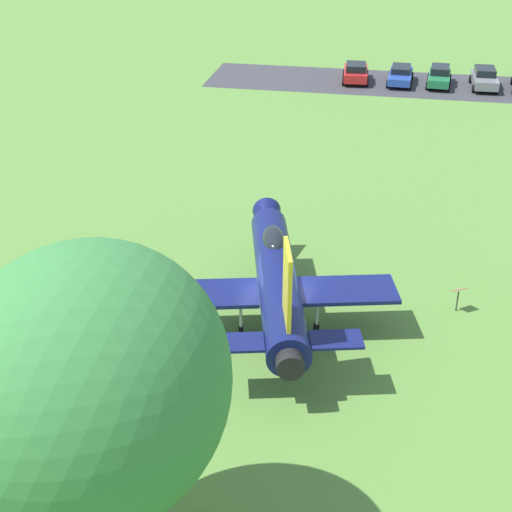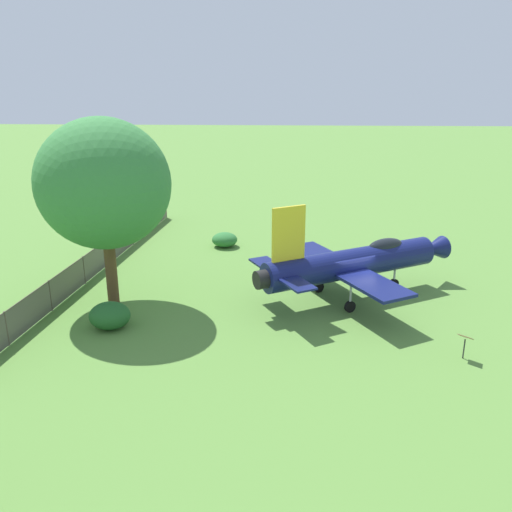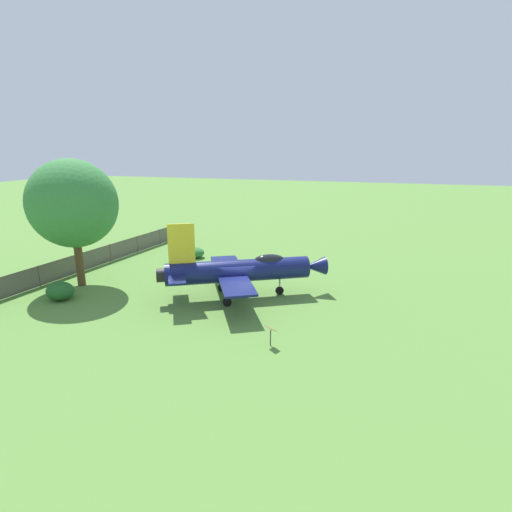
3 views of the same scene
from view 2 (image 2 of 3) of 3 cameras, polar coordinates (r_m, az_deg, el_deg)
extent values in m
plane|color=#568438|center=(30.14, 9.69, -4.37)|extent=(200.00, 200.00, 0.00)
cylinder|color=#111951|center=(29.42, 9.90, -0.78)|extent=(9.65, 6.26, 1.57)
cone|color=#111951|center=(32.96, 17.93, 0.71)|extent=(2.04, 1.94, 1.33)
cylinder|color=black|center=(26.78, 0.60, -2.47)|extent=(0.98, 1.11, 0.94)
ellipsoid|color=black|center=(30.54, 13.37, 1.03)|extent=(2.36, 1.85, 0.84)
cube|color=yellow|center=(26.75, 3.43, 2.34)|extent=(1.65, 0.99, 2.74)
cube|color=#111951|center=(31.31, 6.25, 0.22)|extent=(3.62, 4.33, 0.16)
cube|color=#111951|center=(27.20, 12.32, -3.02)|extent=(3.62, 4.33, 0.16)
cube|color=#111951|center=(28.59, 0.98, -0.74)|extent=(1.83, 2.11, 0.10)
cube|color=#111951|center=(25.83, 4.40, -2.98)|extent=(1.83, 2.11, 0.10)
cylinder|color=#A5A8AD|center=(31.54, 14.30, -1.54)|extent=(0.12, 0.12, 1.55)
cylinder|color=black|center=(31.81, 14.19, -2.85)|extent=(0.61, 0.45, 0.60)
cylinder|color=#A5A8AD|center=(30.34, 6.61, -1.88)|extent=(0.12, 0.12, 1.55)
cylinder|color=black|center=(30.62, 6.56, -3.24)|extent=(0.61, 0.45, 0.60)
cylinder|color=#A5A8AD|center=(28.07, 9.87, -3.78)|extent=(0.12, 0.12, 1.55)
cylinder|color=black|center=(28.37, 9.79, -5.23)|extent=(0.61, 0.45, 0.60)
cylinder|color=brown|center=(29.38, -14.96, -0.62)|extent=(0.60, 0.60, 4.54)
ellipsoid|color=#387F3D|center=(28.33, -15.66, 7.27)|extent=(6.73, 6.15, 6.57)
cylinder|color=#4C4238|center=(46.49, -9.38, 4.99)|extent=(0.08, 0.08, 1.68)
cylinder|color=#4C4238|center=(43.00, -10.94, 3.77)|extent=(0.08, 0.08, 1.68)
cylinder|color=#4C4238|center=(39.56, -12.77, 2.34)|extent=(0.08, 0.08, 1.68)
cylinder|color=#4C4238|center=(36.20, -14.93, 0.63)|extent=(0.08, 0.08, 1.68)
cylinder|color=#4C4238|center=(32.94, -17.53, -1.41)|extent=(0.08, 0.08, 1.68)
cylinder|color=#4C4238|center=(29.81, -20.70, -3.90)|extent=(0.08, 0.08, 1.68)
cylinder|color=#4C4238|center=(26.86, -24.61, -6.93)|extent=(0.08, 0.08, 1.68)
cylinder|color=#4C4238|center=(34.31, -16.29, 0.90)|extent=(3.01, 26.59, 0.05)
cube|color=#59544C|center=(34.55, -16.17, -0.34)|extent=(2.98, 26.59, 1.61)
ellipsoid|color=#2D7033|center=(38.30, -3.30, 1.72)|extent=(1.77, 1.66, 1.00)
ellipsoid|color=#235B26|center=(27.08, -15.03, -6.03)|extent=(1.96, 1.74, 1.29)
cylinder|color=#333333|center=(25.26, 20.90, -9.04)|extent=(0.06, 0.06, 0.90)
cube|color=olive|center=(25.01, 21.05, -7.88)|extent=(0.71, 0.69, 0.25)
camera|label=1|loc=(26.09, -48.30, 24.05)|focal=51.01mm
camera|label=3|loc=(13.39, 84.43, -3.22)|focal=28.69mm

